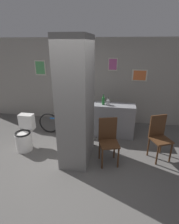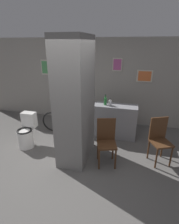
% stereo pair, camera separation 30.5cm
% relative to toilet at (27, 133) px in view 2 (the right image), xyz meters
% --- Properties ---
extents(ground_plane, '(14.00, 14.00, 0.00)m').
position_rel_toilet_xyz_m(ground_plane, '(1.27, -0.63, -0.35)').
color(ground_plane, '#5B5956').
extents(wall_back, '(8.00, 0.09, 2.60)m').
position_rel_toilet_xyz_m(wall_back, '(1.27, 2.00, 0.96)').
color(wall_back, gray).
rests_on(wall_back, ground_plane).
extents(pillar_center, '(0.61, 1.07, 2.60)m').
position_rel_toilet_xyz_m(pillar_center, '(1.35, -0.10, 0.95)').
color(pillar_center, gray).
rests_on(pillar_center, ground_plane).
extents(counter_shelf, '(1.15, 0.44, 0.91)m').
position_rel_toilet_xyz_m(counter_shelf, '(2.08, 1.03, 0.11)').
color(counter_shelf, gray).
rests_on(counter_shelf, ground_plane).
extents(toilet, '(0.38, 0.54, 0.83)m').
position_rel_toilet_xyz_m(toilet, '(0.00, 0.00, 0.00)').
color(toilet, white).
rests_on(toilet, ground_plane).
extents(chair_near_pillar, '(0.48, 0.48, 1.00)m').
position_rel_toilet_xyz_m(chair_near_pillar, '(2.04, -0.17, 0.20)').
color(chair_near_pillar, '#4C2D19').
rests_on(chair_near_pillar, ground_plane).
extents(chair_by_doorway, '(0.52, 0.52, 1.00)m').
position_rel_toilet_xyz_m(chair_by_doorway, '(3.13, 0.17, 0.20)').
color(chair_by_doorway, '#4C2D19').
rests_on(chair_by_doorway, ground_plane).
extents(bicycle, '(1.64, 0.42, 0.65)m').
position_rel_toilet_xyz_m(bicycle, '(0.80, 0.86, -0.03)').
color(bicycle, black).
rests_on(bicycle, ground_plane).
extents(bottle_tall, '(0.08, 0.08, 0.29)m').
position_rel_toilet_xyz_m(bottle_tall, '(1.80, 1.00, 0.67)').
color(bottle_tall, '#267233').
rests_on(bottle_tall, counter_shelf).
extents(bottle_short, '(0.09, 0.09, 0.20)m').
position_rel_toilet_xyz_m(bottle_short, '(1.93, 0.99, 0.64)').
color(bottle_short, silver).
rests_on(bottle_short, counter_shelf).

